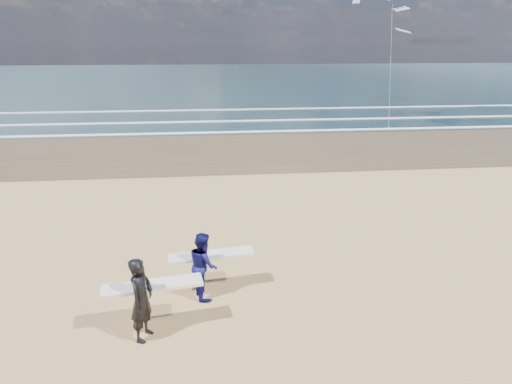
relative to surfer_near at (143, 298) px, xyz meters
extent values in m
cube|color=#4C3A28|center=(20.05, 18.47, -0.96)|extent=(220.00, 12.00, 0.01)
cube|color=#172C32|center=(20.05, 72.47, -0.96)|extent=(220.00, 100.00, 0.02)
cube|color=white|center=(20.05, 23.27, -0.92)|extent=(220.00, 0.50, 0.05)
cube|color=white|center=(20.05, 27.97, -0.92)|extent=(220.00, 0.50, 0.05)
cube|color=white|center=(20.05, 34.47, -0.92)|extent=(220.00, 0.50, 0.05)
imported|color=black|center=(-0.02, -0.04, -0.01)|extent=(0.66, 0.81, 1.91)
cube|color=silver|center=(0.18, 0.31, 0.11)|extent=(2.25, 0.84, 0.07)
imported|color=#0D0E4D|center=(1.29, 1.58, -0.10)|extent=(0.84, 0.97, 1.73)
cube|color=silver|center=(1.49, 1.93, -0.01)|extent=(2.25, 0.80, 0.07)
cube|color=slate|center=(15.16, 24.13, -0.92)|extent=(0.12, 0.12, 0.10)
camera|label=1|loc=(1.49, -8.78, 5.24)|focal=32.00mm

